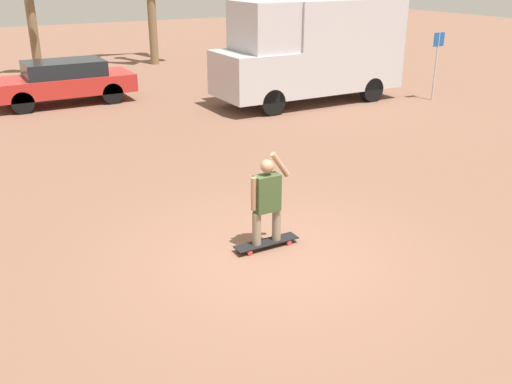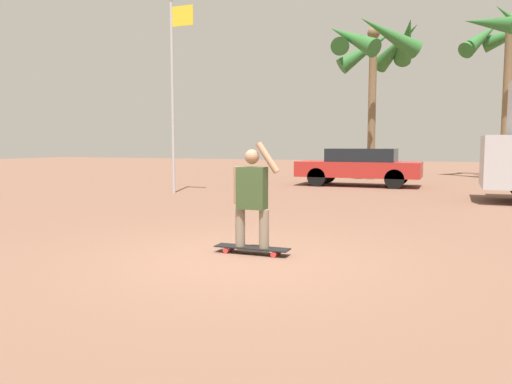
{
  "view_description": "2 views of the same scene",
  "coord_description": "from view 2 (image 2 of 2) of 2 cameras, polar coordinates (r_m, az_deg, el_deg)",
  "views": [
    {
      "loc": [
        -4.12,
        -6.72,
        4.21
      ],
      "look_at": [
        -0.09,
        0.47,
        0.93
      ],
      "focal_mm": 40.0,
      "sensor_mm": 36.0,
      "label": 1
    },
    {
      "loc": [
        2.62,
        -6.13,
        1.56
      ],
      "look_at": [
        -0.25,
        1.18,
        0.8
      ],
      "focal_mm": 35.0,
      "sensor_mm": 36.0,
      "label": 2
    }
  ],
  "objects": [
    {
      "name": "parked_car_red",
      "position": [
        18.82,
        11.74,
        2.96
      ],
      "size": [
        4.45,
        1.8,
        1.38
      ],
      "color": "black",
      "rests_on": "ground_plane"
    },
    {
      "name": "palm_tree_center_background",
      "position": [
        22.86,
        13.44,
        15.92
      ],
      "size": [
        4.29,
        4.45,
        6.9
      ],
      "color": "brown",
      "rests_on": "ground_plane"
    },
    {
      "name": "flagpole",
      "position": [
        16.09,
        -9.35,
        12.07
      ],
      "size": [
        0.82,
        0.12,
        6.01
      ],
      "color": "#B7B7BC",
      "rests_on": "ground_plane"
    },
    {
      "name": "ground_plane",
      "position": [
        6.85,
        -1.65,
        -7.61
      ],
      "size": [
        80.0,
        80.0,
        0.0
      ],
      "primitive_type": "plane",
      "color": "brown"
    },
    {
      "name": "palm_tree_near_van",
      "position": [
        25.28,
        27.01,
        15.47
      ],
      "size": [
        4.04,
        4.33,
        7.48
      ],
      "color": "brown",
      "rests_on": "ground_plane"
    },
    {
      "name": "person_skateboarder",
      "position": [
        7.0,
        -0.47,
        -0.13
      ],
      "size": [
        0.68,
        0.22,
        1.49
      ],
      "color": "gray",
      "rests_on": "skateboard"
    },
    {
      "name": "skateboard",
      "position": [
        7.12,
        -0.46,
        -6.43
      ],
      "size": [
        1.08,
        0.26,
        0.1
      ],
      "color": "black",
      "rests_on": "ground_plane"
    }
  ]
}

